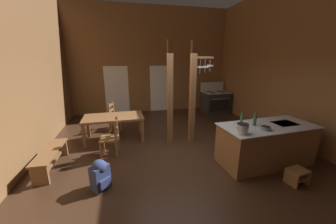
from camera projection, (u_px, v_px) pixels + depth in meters
ground_plane at (178, 157)px, 4.82m from camera, size 7.63×9.47×0.10m
wall_back at (151, 61)px, 8.30m from camera, size 7.63×0.14×4.48m
wall_right at (308, 64)px, 4.95m from camera, size 0.14×9.47×4.48m
glazed_door_back_left at (117, 90)px, 8.23m from camera, size 1.00×0.01×2.05m
glazed_panel_back_right at (159, 89)px, 8.64m from camera, size 0.84×0.01×2.05m
kitchen_island at (265, 144)px, 4.38m from camera, size 2.21×1.08×0.93m
stove_range at (215, 102)px, 8.49m from camera, size 1.18×0.88×1.32m
support_post_with_pot_rack at (194, 91)px, 5.23m from camera, size 0.66×0.22×2.83m
support_post_center at (170, 95)px, 5.16m from camera, size 0.14×0.14×2.83m
step_stool at (297, 175)px, 3.70m from camera, size 0.39×0.33×0.30m
dining_table at (114, 119)px, 5.56m from camera, size 1.71×0.93×0.74m
ladderback_chair_near_window at (115, 116)px, 6.53m from camera, size 0.56×0.56×0.95m
ladderback_chair_by_post at (111, 138)px, 4.76m from camera, size 0.47×0.47×0.95m
bench_along_left_wall at (51, 156)px, 4.17m from camera, size 0.40×1.31×0.44m
backpack at (100, 174)px, 3.51m from camera, size 0.38×0.39×0.60m
stockpot_on_counter at (242, 129)px, 3.76m from camera, size 0.30×0.23×0.20m
mixing_bowl_on_counter at (266, 128)px, 3.97m from camera, size 0.20×0.20×0.07m
bottle_tall_on_counter at (255, 120)px, 4.21m from camera, size 0.07×0.07×0.31m
bottle_short_on_counter at (242, 119)px, 4.28m from camera, size 0.07×0.07×0.29m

